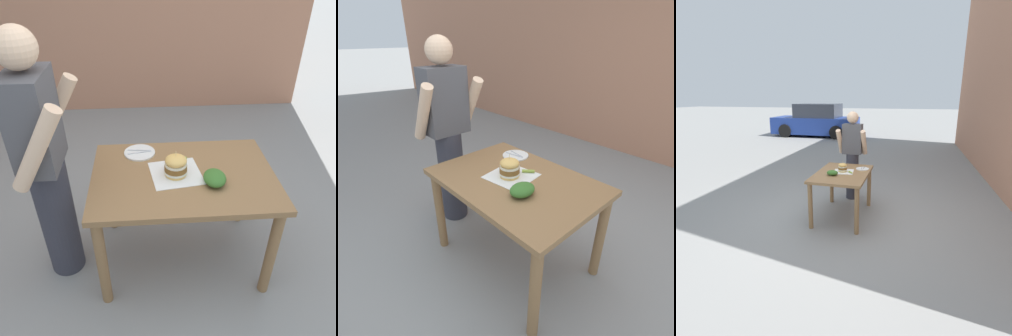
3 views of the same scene
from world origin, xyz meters
The scene contains 9 objects.
ground_plane centered at (0.00, 0.00, 0.00)m, with size 80.00×80.00×0.00m, color gray.
patio_table centered at (0.00, 0.00, 0.64)m, with size 0.83×1.19×0.76m.
serving_paper centered at (0.01, 0.05, 0.76)m, with size 0.32×0.32×0.00m, color white.
sandwich centered at (-0.01, 0.05, 0.84)m, with size 0.15×0.15×0.18m.
pickle_spear centered at (0.13, 0.00, 0.78)m, with size 0.02×0.02×0.09m, color #8EA83D.
side_plate_with_forks centered at (0.28, 0.28, 0.77)m, with size 0.22×0.22×0.02m.
side_salad centered at (-0.12, -0.18, 0.80)m, with size 0.18×0.14×0.08m, color #386B28.
diner_across_table centered at (-0.03, 0.85, 0.88)m, with size 0.55×0.35×1.69m.
parked_car_mid_block centered at (8.39, 8.97, 0.72)m, with size 4.20×1.84×1.60m.
Camera 2 is at (-1.15, -1.17, 1.69)m, focal length 28.00 mm.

